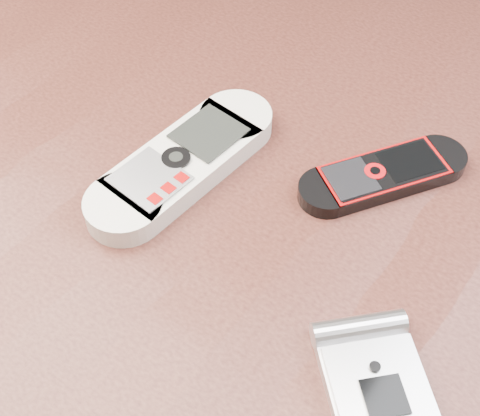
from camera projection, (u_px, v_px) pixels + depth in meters
name	position (u px, v px, depth m)	size (l,w,h in m)	color
table	(235.00, 291.00, 0.57)	(1.20, 0.80, 0.75)	black
nokia_white	(183.00, 162.00, 0.51)	(0.06, 0.18, 0.02)	silver
nokia_black_red	(384.00, 175.00, 0.51)	(0.04, 0.14, 0.01)	black
motorola_razr	(384.00, 407.00, 0.39)	(0.06, 0.12, 0.02)	silver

